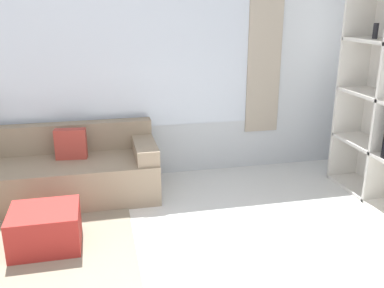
% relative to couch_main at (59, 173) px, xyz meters
% --- Properties ---
extents(wall_back, '(6.87, 0.11, 2.70)m').
position_rel_couch_main_xyz_m(wall_back, '(0.84, 0.49, 1.06)').
color(wall_back, silver).
rests_on(wall_back, ground_plane).
extents(couch_main, '(2.18, 0.89, 0.79)m').
position_rel_couch_main_xyz_m(couch_main, '(0.00, 0.00, 0.00)').
color(couch_main, gray).
rests_on(couch_main, ground_plane).
extents(ottoman, '(0.60, 0.53, 0.37)m').
position_rel_couch_main_xyz_m(ottoman, '(-0.05, -1.07, -0.11)').
color(ottoman, '#A82823').
rests_on(ottoman, ground_plane).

